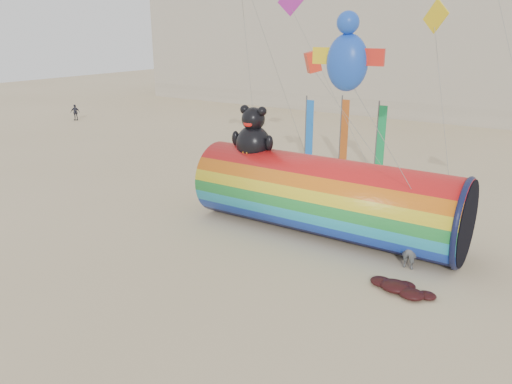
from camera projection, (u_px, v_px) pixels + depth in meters
The scene contains 6 objects.
ground at pixel (230, 247), 23.48m from camera, with size 160.00×160.00×0.00m, color #CCB58C.
hotel_building at pixel (366, 24), 63.03m from camera, with size 60.40×15.40×20.60m.
windsock_assembly at pixel (324, 194), 24.46m from camera, with size 13.32×4.06×6.14m.
kite_handler at pixel (410, 249), 21.13m from camera, with size 0.65×0.43×1.79m, color #565A5D.
fabric_bundle at pixel (400, 288), 19.42m from camera, with size 2.62×1.35×0.41m.
festival_banners at pixel (343, 133), 35.70m from camera, with size 5.96×1.69×5.20m.
Camera 1 is at (12.81, -17.31, 9.79)m, focal length 35.00 mm.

